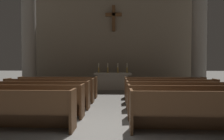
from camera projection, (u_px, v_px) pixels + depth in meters
name	position (u px, v px, depth m)	size (l,w,h in m)	color
ground_plane	(102.00, 131.00, 4.31)	(80.00, 80.00, 0.00)	#66635E
pew_left_row_2	(22.00, 101.00, 5.42)	(3.50, 0.50, 0.95)	brown
pew_left_row_3	(38.00, 95.00, 6.49)	(3.50, 0.50, 0.95)	brown
pew_left_row_4	(50.00, 90.00, 7.55)	(3.50, 0.50, 0.95)	brown
pew_left_row_5	(58.00, 87.00, 8.62)	(3.50, 0.50, 0.95)	brown
pew_right_row_1	(210.00, 112.00, 4.16)	(3.50, 0.50, 0.95)	brown
pew_right_row_2	(192.00, 102.00, 5.23)	(3.50, 0.50, 0.95)	brown
pew_right_row_3	(179.00, 96.00, 6.30)	(3.50, 0.50, 0.95)	brown
pew_right_row_4	(171.00, 91.00, 7.37)	(3.50, 0.50, 0.95)	brown
pew_right_row_5	(164.00, 88.00, 8.44)	(3.50, 0.50, 0.95)	brown
column_left_second	(29.00, 31.00, 11.07)	(1.19, 1.19, 7.07)	gray
column_right_second	(199.00, 30.00, 10.69)	(1.19, 1.19, 7.07)	gray
altar	(113.00, 81.00, 11.41)	(2.20, 0.90, 1.01)	#A8A399
candlestick_outer_left	(99.00, 70.00, 11.42)	(0.16, 0.16, 0.58)	#B79338
candlestick_inner_left	(108.00, 70.00, 11.40)	(0.16, 0.16, 0.58)	#B79338
candlestick_inner_right	(118.00, 70.00, 11.37)	(0.16, 0.16, 0.58)	#B79338
candlestick_outer_right	(127.00, 70.00, 11.35)	(0.16, 0.16, 0.58)	#B79338
apse_with_cross	(114.00, 25.00, 13.08)	(11.02, 0.46, 8.38)	gray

